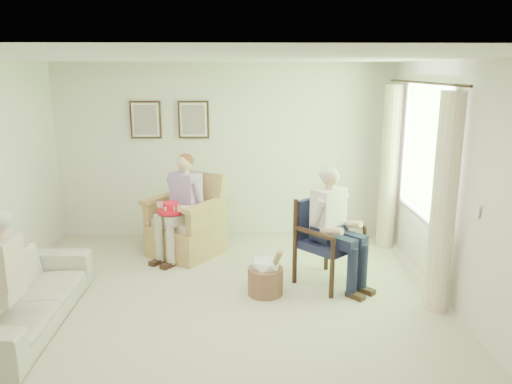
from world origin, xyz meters
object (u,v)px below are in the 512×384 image
wicker_armchair (186,229)px  hatbox (266,275)px  wood_armchair (329,237)px  person_wicker (184,199)px  red_hat (171,209)px  sofa (21,297)px  person_dark (332,219)px

wicker_armchair → hatbox: 1.70m
wood_armchair → hatbox: bearing=164.3°
person_wicker → red_hat: size_ratio=3.99×
red_hat → sofa: bearing=-127.3°
person_dark → hatbox: (-0.77, -0.21, -0.59)m
wicker_armchair → hatbox: wicker_armchair is taller
wicker_armchair → person_dark: size_ratio=0.80×
person_dark → hatbox: bearing=153.5°
red_hat → wood_armchair: bearing=-18.5°
wood_armchair → person_dark: 0.31m
sofa → person_dark: size_ratio=1.51×
sofa → person_dark: person_dark is taller
wicker_armchair → sofa: bearing=-90.3°
sofa → hatbox: 2.55m
wicker_armchair → person_dark: person_dark is taller
wicker_armchair → sofa: 2.43m
person_dark → hatbox: 0.99m
hatbox → person_dark: bearing=15.2°
wicker_armchair → person_wicker: bearing=-54.4°
red_hat → hatbox: 1.65m
wood_armchair → red_hat: 2.08m
person_wicker → person_dark: 2.06m
person_dark → sofa: bearing=153.0°
person_wicker → sofa: bearing=-92.4°
sofa → person_dark: (3.24, 0.85, 0.51)m
person_wicker → hatbox: bearing=-13.2°
person_wicker → hatbox: (1.04, -1.19, -0.58)m
wicker_armchair → hatbox: size_ratio=1.87×
wicker_armchair → red_hat: bearing=-81.2°
wood_armchair → red_hat: wood_armchair is taller
sofa → person_wicker: bearing=-38.0°
person_dark → red_hat: bearing=115.5°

